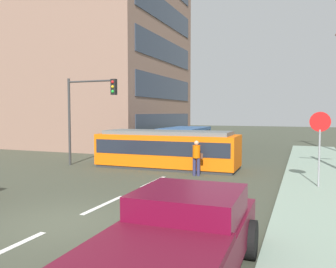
{
  "coord_description": "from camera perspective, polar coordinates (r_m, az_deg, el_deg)",
  "views": [
    {
      "loc": [
        5.96,
        -7.47,
        2.99
      ],
      "look_at": [
        -0.66,
        9.36,
        1.86
      ],
      "focal_mm": 36.79,
      "sensor_mm": 36.0,
      "label": 1
    }
  ],
  "objects": [
    {
      "name": "lane_stripe_4",
      "position": [
        29.99,
        9.9,
        -2.19
      ],
      "size": [
        0.16,
        2.4,
        0.01
      ],
      "primitive_type": "cube",
      "color": "silver",
      "rests_on": "ground"
    },
    {
      "name": "lane_stripe_1",
      "position": [
        11.59,
        -10.56,
        -11.42
      ],
      "size": [
        0.16,
        2.4,
        0.01
      ],
      "primitive_type": "cube",
      "color": "silver",
      "rests_on": "ground"
    },
    {
      "name": "streetcar_tram",
      "position": [
        18.64,
        -0.11,
        -2.43
      ],
      "size": [
        7.66,
        2.66,
        2.01
      ],
      "color": "#E95D08",
      "rests_on": "ground"
    },
    {
      "name": "lane_stripe_3",
      "position": [
        24.18,
        7.04,
        -3.54
      ],
      "size": [
        0.16,
        2.4,
        0.01
      ],
      "primitive_type": "cube",
      "color": "silver",
      "rests_on": "ground"
    },
    {
      "name": "sidewalk_curb_right",
      "position": [
        13.81,
        24.74,
        -8.96
      ],
      "size": [
        3.2,
        36.0,
        0.14
      ],
      "primitive_type": "cube",
      "color": "gray",
      "rests_on": "ground"
    },
    {
      "name": "lane_stripe_2",
      "position": [
        15.03,
        -2.38,
        -7.88
      ],
      "size": [
        0.16,
        2.4,
        0.01
      ],
      "primitive_type": "cube",
      "color": "silver",
      "rests_on": "ground"
    },
    {
      "name": "city_bus",
      "position": [
        24.05,
        2.82,
        -0.93
      ],
      "size": [
        2.65,
        5.2,
        1.94
      ],
      "color": "#325585",
      "rests_on": "ground"
    },
    {
      "name": "pedestrian_crossing",
      "position": [
        16.3,
        4.75,
        -3.64
      ],
      "size": [
        0.5,
        0.36,
        1.67
      ],
      "color": "#2C2C4E",
      "rests_on": "ground"
    },
    {
      "name": "corner_building",
      "position": [
        35.02,
        -14.25,
        14.35
      ],
      "size": [
        17.66,
        14.0,
        19.2
      ],
      "color": "#846353",
      "rests_on": "ground"
    },
    {
      "name": "pickup_truck_parked",
      "position": [
        6.26,
        2.11,
        -16.95
      ],
      "size": [
        2.35,
        5.04,
        1.55
      ],
      "color": "#5A0F22",
      "rests_on": "ground"
    },
    {
      "name": "lane_stripe_0",
      "position": [
        8.63,
        -25.45,
        -17.03
      ],
      "size": [
        0.16,
        2.4,
        0.01
      ],
      "primitive_type": "cube",
      "color": "silver",
      "rests_on": "ground"
    },
    {
      "name": "stop_sign",
      "position": [
        14.35,
        23.85,
        0.09
      ],
      "size": [
        0.76,
        0.07,
        2.88
      ],
      "color": "gray",
      "rests_on": "sidewalk_curb_right"
    },
    {
      "name": "traffic_light_mast",
      "position": [
        19.6,
        -13.17,
        4.88
      ],
      "size": [
        3.13,
        0.33,
        4.91
      ],
      "color": "#333333",
      "rests_on": "ground"
    },
    {
      "name": "ground_plane",
      "position": [
        18.7,
        2.61,
        -5.63
      ],
      "size": [
        120.0,
        120.0,
        0.0
      ],
      "primitive_type": "plane",
      "color": "#404435"
    }
  ]
}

